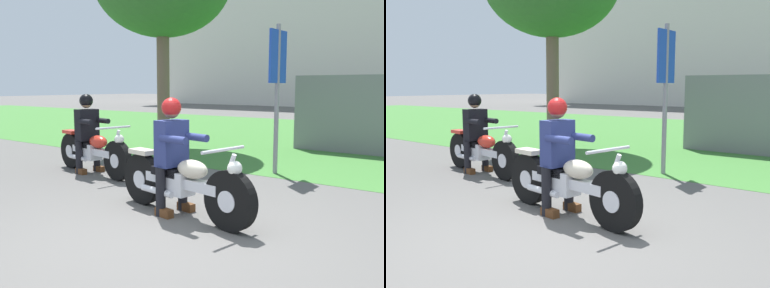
% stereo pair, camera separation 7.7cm
% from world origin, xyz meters
% --- Properties ---
extents(ground, '(120.00, 120.00, 0.00)m').
position_xyz_m(ground, '(0.00, 0.00, 0.00)').
color(ground, '#565451').
extents(motorcycle_lead, '(2.18, 0.67, 0.89)m').
position_xyz_m(motorcycle_lead, '(-0.28, 0.84, 0.40)').
color(motorcycle_lead, black).
rests_on(motorcycle_lead, ground).
extents(rider_lead, '(0.59, 0.52, 1.41)m').
position_xyz_m(rider_lead, '(-0.44, 0.87, 0.83)').
color(rider_lead, black).
rests_on(rider_lead, ground).
extents(motorcycle_follow, '(2.17, 0.67, 0.89)m').
position_xyz_m(motorcycle_follow, '(-3.08, 1.83, 0.40)').
color(motorcycle_follow, black).
rests_on(motorcycle_follow, ground).
extents(rider_follow, '(0.59, 0.52, 1.41)m').
position_xyz_m(rider_follow, '(-3.25, 1.85, 0.82)').
color(rider_follow, black).
rests_on(rider_follow, ground).
extents(sign_banner, '(0.08, 0.60, 2.60)m').
position_xyz_m(sign_banner, '(-0.53, 3.81, 1.72)').
color(sign_banner, gray).
rests_on(sign_banner, ground).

